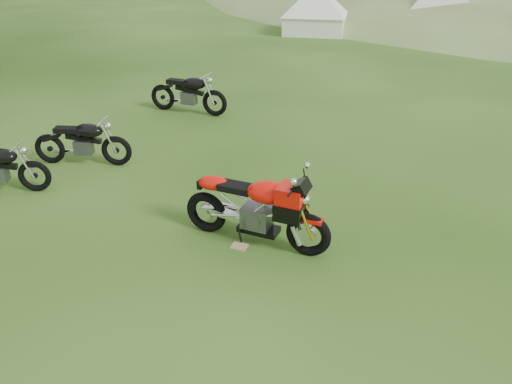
% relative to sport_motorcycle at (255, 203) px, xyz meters
% --- Properties ---
extents(ground, '(120.00, 120.00, 0.00)m').
position_rel_sport_motorcycle_xyz_m(ground, '(-0.05, -0.61, -0.67)').
color(ground, '#21450E').
rests_on(ground, ground).
extents(sport_motorcycle, '(2.31, 1.00, 1.35)m').
position_rel_sport_motorcycle_xyz_m(sport_motorcycle, '(0.00, 0.00, 0.00)').
color(sport_motorcycle, red).
rests_on(sport_motorcycle, ground).
extents(plywood_board, '(0.26, 0.22, 0.02)m').
position_rel_sport_motorcycle_xyz_m(plywood_board, '(-0.21, -0.19, -0.66)').
color(plywood_board, tan).
rests_on(plywood_board, ground).
extents(vintage_moto_b, '(2.00, 0.71, 1.03)m').
position_rel_sport_motorcycle_xyz_m(vintage_moto_b, '(-4.07, 2.17, -0.16)').
color(vintage_moto_b, black).
rests_on(vintage_moto_b, ground).
extents(vintage_moto_d, '(2.20, 0.80, 1.13)m').
position_rel_sport_motorcycle_xyz_m(vintage_moto_d, '(-3.09, 5.87, -0.11)').
color(vintage_moto_d, black).
rests_on(vintage_moto_d, ground).
extents(tent_left, '(2.83, 2.83, 2.45)m').
position_rel_sport_motorcycle_xyz_m(tent_left, '(-1.15, 19.22, 0.55)').
color(tent_left, white).
rests_on(tent_left, ground).
extents(tent_mid, '(3.40, 3.40, 2.73)m').
position_rel_sport_motorcycle_xyz_m(tent_mid, '(4.91, 21.33, 0.69)').
color(tent_mid, silver).
rests_on(tent_mid, ground).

